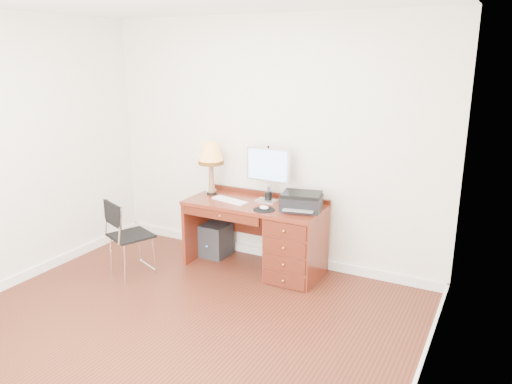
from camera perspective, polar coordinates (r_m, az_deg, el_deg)
The scene contains 12 objects.
ground at distance 4.56m, azimuth -8.68°, elevation -14.90°, with size 4.00×4.00×0.00m, color #3B170D.
room_shell at distance 4.99m, azimuth -4.36°, elevation -11.26°, with size 4.00×4.00×4.00m.
desk at distance 5.33m, azimuth 2.94°, elevation -5.18°, with size 1.50×0.67×0.75m.
monitor at distance 5.34m, azimuth 1.38°, elevation 2.78°, with size 0.51×0.17×0.58m.
keyboard at distance 5.42m, azimuth -3.01°, elevation -0.96°, with size 0.44×0.12×0.02m, color white.
mouse_pad at distance 5.11m, azimuth 0.93°, elevation -1.93°, with size 0.22×0.22×0.04m.
printer at distance 5.12m, azimuth 5.23°, elevation -1.07°, with size 0.46×0.39×0.18m.
leg_lamp at distance 5.61m, azimuth -5.18°, elevation 4.03°, with size 0.29×0.29×0.59m.
phone at distance 5.75m, azimuth -5.16°, elevation 0.46°, with size 0.09×0.09×0.18m.
pen_cup at distance 5.41m, azimuth 1.42°, elevation -0.51°, with size 0.08×0.08×0.10m, color black.
chair at distance 5.38m, azimuth -14.57°, elevation -4.40°, with size 0.52×0.53×0.84m.
equipment_box at distance 5.89m, azimuth -4.73°, elevation -5.43°, with size 0.33×0.33×0.38m, color black.
Camera 1 is at (2.39, -3.13, 2.30)m, focal length 35.00 mm.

